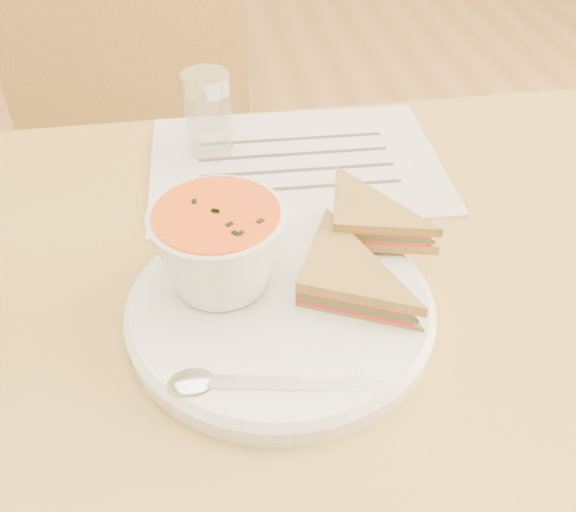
{
  "coord_description": "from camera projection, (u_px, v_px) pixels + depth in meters",
  "views": [
    {
      "loc": [
        -0.06,
        -0.41,
        1.16
      ],
      "look_at": [
        -0.0,
        -0.0,
        0.8
      ],
      "focal_mm": 40.0,
      "sensor_mm": 36.0,
      "label": 1
    }
  ],
  "objects": [
    {
      "name": "dining_table",
      "position": [
        288.0,
        506.0,
        0.82
      ],
      "size": [
        1.0,
        0.7,
        0.75
      ],
      "primitive_type": null,
      "color": "olive",
      "rests_on": "floor"
    },
    {
      "name": "paper_menu",
      "position": [
        296.0,
        163.0,
        0.75
      ],
      "size": [
        0.34,
        0.26,
        0.0
      ],
      "primitive_type": null,
      "rotation": [
        0.0,
        0.0,
        -0.03
      ],
      "color": "silver",
      "rests_on": "dining_table"
    },
    {
      "name": "plate",
      "position": [
        280.0,
        309.0,
        0.56
      ],
      "size": [
        0.28,
        0.28,
        0.02
      ],
      "primitive_type": null,
      "rotation": [
        0.0,
        0.0,
        -0.06
      ],
      "color": "white",
      "rests_on": "dining_table"
    },
    {
      "name": "spoon",
      "position": [
        266.0,
        384.0,
        0.48
      ],
      "size": [
        0.19,
        0.07,
        0.01
      ],
      "primitive_type": null,
      "rotation": [
        0.0,
        0.0,
        -0.18
      ],
      "color": "silver",
      "rests_on": "plate"
    },
    {
      "name": "sandwich_half_a",
      "position": [
        295.0,
        297.0,
        0.53
      ],
      "size": [
        0.14,
        0.14,
        0.03
      ],
      "primitive_type": null,
      "rotation": [
        0.0,
        0.0,
        -0.43
      ],
      "color": "#A5793A",
      "rests_on": "plate"
    },
    {
      "name": "sandwich_half_b",
      "position": [
        333.0,
        237.0,
        0.58
      ],
      "size": [
        0.12,
        0.12,
        0.03
      ],
      "primitive_type": null,
      "rotation": [
        0.0,
        0.0,
        -0.23
      ],
      "color": "#A5793A",
      "rests_on": "plate"
    },
    {
      "name": "condiment_shaker",
      "position": [
        208.0,
        115.0,
        0.73
      ],
      "size": [
        0.06,
        0.06,
        0.1
      ],
      "primitive_type": null,
      "rotation": [
        0.0,
        0.0,
        -0.0
      ],
      "color": "silver",
      "rests_on": "dining_table"
    },
    {
      "name": "soup_bowl",
      "position": [
        220.0,
        251.0,
        0.54
      ],
      "size": [
        0.12,
        0.12,
        0.08
      ],
      "primitive_type": null,
      "rotation": [
        0.0,
        0.0,
        0.01
      ],
      "color": "white",
      "rests_on": "plate"
    },
    {
      "name": "chair_far",
      "position": [
        163.0,
        219.0,
        1.12
      ],
      "size": [
        0.49,
        0.49,
        0.95
      ],
      "primitive_type": null,
      "rotation": [
        0.0,
        0.0,
        3.32
      ],
      "color": "brown",
      "rests_on": "floor"
    }
  ]
}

